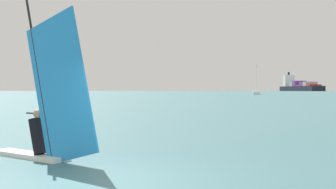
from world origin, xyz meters
name	(u,v)px	position (x,y,z in m)	size (l,w,h in m)	color
ground_plane	(107,183)	(0.00, 0.00, 0.00)	(4000.00, 4000.00, 0.00)	#386066
windsurfer	(46,116)	(-2.50, 2.04, 1.11)	(3.71, 1.71, 4.22)	white
cargo_ship	(300,87)	(21.36, 854.79, 8.40)	(79.15, 153.81, 38.05)	black
distant_headland	(325,85)	(118.02, 1575.36, 18.18)	(1158.82, 463.16, 36.37)	#60665B
small_sailboat	(256,92)	(-8.87, 160.88, 0.98)	(3.40, 7.88, 11.29)	white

